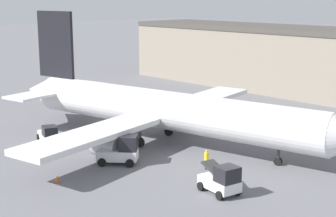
% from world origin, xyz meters
% --- Properties ---
extents(ground_plane, '(400.00, 400.00, 0.00)m').
position_xyz_m(ground_plane, '(0.00, 0.00, 0.00)').
color(ground_plane, slate).
extents(airplane, '(39.10, 33.24, 12.59)m').
position_xyz_m(airplane, '(-1.04, -0.21, 3.33)').
color(airplane, silver).
rests_on(airplane, ground_plane).
extents(ground_crew_worker, '(0.38, 0.38, 1.71)m').
position_xyz_m(ground_crew_worker, '(7.75, -2.93, 0.91)').
color(ground_crew_worker, '#1E2338').
rests_on(ground_crew_worker, ground_plane).
extents(baggage_tug, '(3.71, 3.54, 2.55)m').
position_xyz_m(baggage_tug, '(1.68, -7.21, 1.15)').
color(baggage_tug, silver).
rests_on(baggage_tug, ground_plane).
extents(belt_loader_truck, '(3.39, 2.45, 2.28)m').
position_xyz_m(belt_loader_truck, '(12.16, -6.16, 1.06)').
color(belt_loader_truck, silver).
rests_on(belt_loader_truck, ground_plane).
extents(pushback_tug, '(3.71, 2.61, 1.90)m').
position_xyz_m(pushback_tug, '(-8.12, -8.49, 0.88)').
color(pushback_tug, beige).
rests_on(pushback_tug, ground_plane).
extents(safety_cone_near, '(0.36, 0.36, 0.55)m').
position_xyz_m(safety_cone_near, '(1.68, -13.64, 0.28)').
color(safety_cone_near, '#EF590F').
rests_on(safety_cone_near, ground_plane).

